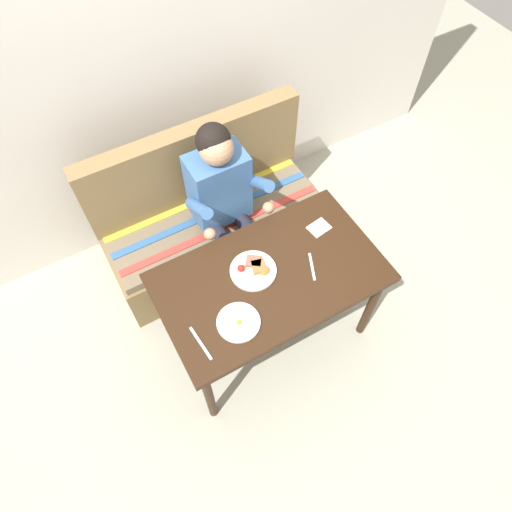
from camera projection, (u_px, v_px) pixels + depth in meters
ground_plane at (267, 332)px, 3.04m from camera, size 8.00×8.00×0.00m
back_wall at (156, 51)px, 2.55m from camera, size 4.40×0.10×2.60m
table at (270, 283)px, 2.50m from camera, size 1.20×0.70×0.73m
couch at (211, 221)px, 3.13m from camera, size 1.44×0.56×1.00m
person at (224, 197)px, 2.71m from camera, size 0.45×0.61×1.21m
plate_breakfast at (254, 270)px, 2.44m from camera, size 0.25×0.25×0.05m
plate_eggs at (238, 322)px, 2.28m from camera, size 0.22×0.22×0.04m
napkin at (319, 228)px, 2.60m from camera, size 0.13×0.11×0.01m
fork at (312, 267)px, 2.46m from camera, size 0.08×0.16×0.00m
knife at (201, 343)px, 2.22m from camera, size 0.03×0.20×0.00m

